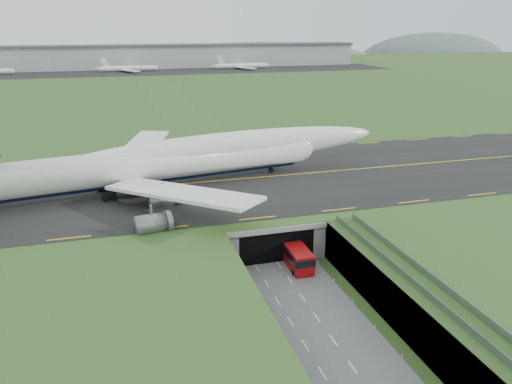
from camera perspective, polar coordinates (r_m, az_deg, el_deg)
name	(u,v)px	position (r m, az deg, el deg)	size (l,w,h in m)	color
ground	(295,288)	(71.46, 4.45, -10.88)	(900.00, 900.00, 0.00)	#315321
airfield_deck	(295,269)	(70.02, 4.51, -8.75)	(800.00, 800.00, 6.00)	gray
trench_road	(315,316)	(65.46, 6.78, -13.89)	(12.00, 75.00, 0.20)	slate
taxiway	(238,179)	(98.15, -2.13, 1.44)	(800.00, 44.00, 0.18)	black
tunnel_portal	(261,223)	(84.27, 0.57, -3.52)	(17.00, 22.30, 6.00)	gray
guideway	(453,316)	(59.30, 21.60, -13.04)	(3.00, 53.00, 7.05)	#A8A8A3
jumbo_jet	(178,160)	(94.00, -8.92, 3.65)	(88.16, 57.26, 19.20)	white
shuttle_tram	(297,257)	(76.28, 4.69, -7.36)	(3.24, 8.02, 3.23)	#A90B0E
cargo_terminal	(143,56)	(358.76, -12.84, 14.89)	(320.00, 67.00, 15.60)	#B2B2B2
distant_hills	(203,66)	(497.22, -6.07, 14.11)	(700.00, 91.00, 60.00)	#53635E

